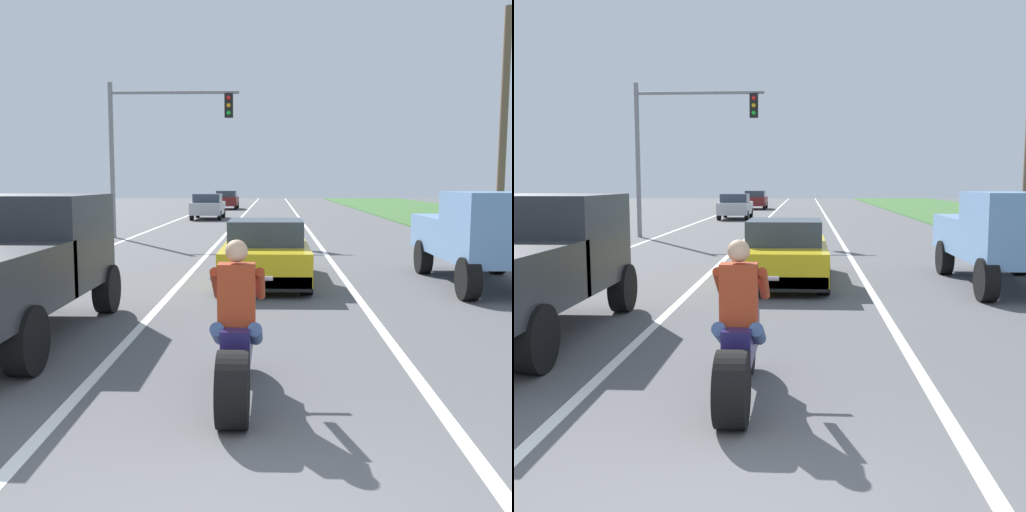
% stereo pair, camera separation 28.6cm
% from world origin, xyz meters
% --- Properties ---
extents(lane_stripe_left_solid, '(0.14, 120.00, 0.01)m').
position_xyz_m(lane_stripe_left_solid, '(-5.40, 20.00, 0.00)').
color(lane_stripe_left_solid, white).
rests_on(lane_stripe_left_solid, ground).
extents(lane_stripe_right_solid, '(0.14, 120.00, 0.01)m').
position_xyz_m(lane_stripe_right_solid, '(1.80, 20.00, 0.00)').
color(lane_stripe_right_solid, white).
rests_on(lane_stripe_right_solid, ground).
extents(lane_stripe_centre_dashed, '(0.14, 120.00, 0.01)m').
position_xyz_m(lane_stripe_centre_dashed, '(-1.80, 20.00, 0.00)').
color(lane_stripe_centre_dashed, white).
rests_on(lane_stripe_centre_dashed, ground).
extents(motorcycle_with_rider, '(0.70, 2.21, 1.62)m').
position_xyz_m(motorcycle_with_rider, '(-0.16, 2.62, 0.59)').
color(motorcycle_with_rider, black).
rests_on(motorcycle_with_rider, ground).
extents(sports_car_yellow, '(1.84, 4.30, 1.37)m').
position_xyz_m(sports_car_yellow, '(0.04, 9.98, 0.63)').
color(sports_car_yellow, yellow).
rests_on(sports_car_yellow, ground).
extents(pickup_truck_left_lane_dark_grey, '(2.02, 4.80, 1.98)m').
position_xyz_m(pickup_truck_left_lane_dark_grey, '(-3.45, 5.03, 1.11)').
color(pickup_truck_left_lane_dark_grey, '#2D3035').
rests_on(pickup_truck_left_lane_dark_grey, ground).
extents(pickup_truck_right_shoulder_light_blue, '(2.02, 4.80, 1.98)m').
position_xyz_m(pickup_truck_right_shoulder_light_blue, '(4.65, 9.70, 1.11)').
color(pickup_truck_right_shoulder_light_blue, '#6B93C6').
rests_on(pickup_truck_right_shoulder_light_blue, ground).
extents(traffic_light_mast_near, '(5.08, 0.34, 6.00)m').
position_xyz_m(traffic_light_mast_near, '(-4.53, 20.63, 4.03)').
color(traffic_light_mast_near, gray).
rests_on(traffic_light_mast_near, ground).
extents(distant_car_far_ahead, '(1.80, 4.00, 1.50)m').
position_xyz_m(distant_car_far_ahead, '(-3.69, 32.86, 0.77)').
color(distant_car_far_ahead, '#B2B2B7').
rests_on(distant_car_far_ahead, ground).
extents(distant_car_further_ahead, '(1.80, 4.00, 1.50)m').
position_xyz_m(distant_car_further_ahead, '(-3.60, 46.51, 0.77)').
color(distant_car_further_ahead, maroon).
rests_on(distant_car_further_ahead, ground).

